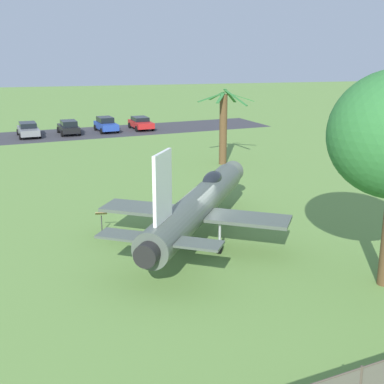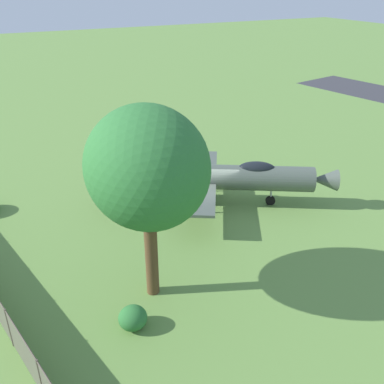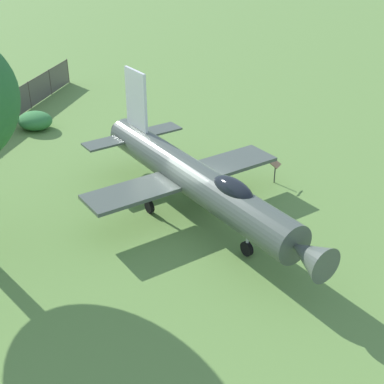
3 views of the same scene
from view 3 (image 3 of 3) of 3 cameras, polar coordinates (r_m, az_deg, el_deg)
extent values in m
plane|color=#668E42|center=(23.38, 0.06, -2.46)|extent=(200.00, 200.00, 0.00)
cylinder|color=#4C564C|center=(22.50, 0.07, 1.51)|extent=(7.61, 11.52, 1.54)
cone|color=#4C564C|center=(18.08, 12.45, -6.62)|extent=(1.94, 2.04, 1.31)
cylinder|color=black|center=(27.62, -7.59, 6.51)|extent=(1.10, 0.98, 0.93)
ellipsoid|color=black|center=(20.26, 4.45, 0.27)|extent=(1.89, 2.35, 0.84)
cube|color=white|center=(25.41, -6.05, 9.90)|extent=(1.03, 1.62, 2.83)
cube|color=#4C564C|center=(24.48, 4.43, 3.25)|extent=(4.24, 3.54, 0.16)
cube|color=#4C564C|center=(21.86, -6.66, -0.13)|extent=(4.24, 3.54, 0.16)
cube|color=#4C564C|center=(27.28, -3.26, 6.79)|extent=(2.11, 1.86, 0.10)
cube|color=#4C564C|center=(25.86, -9.61, 5.17)|extent=(2.11, 1.86, 0.10)
cylinder|color=#A5A8AD|center=(20.36, 6.03, -4.53)|extent=(0.12, 0.12, 1.36)
cylinder|color=black|center=(20.73, 5.94, -6.11)|extent=(0.46, 0.61, 0.60)
cylinder|color=#A5A8AD|center=(24.54, 1.26, 1.73)|extent=(0.12, 0.12, 1.36)
cylinder|color=black|center=(24.86, 1.24, 0.33)|extent=(0.46, 0.61, 0.60)
cylinder|color=#A5A8AD|center=(23.14, -4.68, -0.12)|extent=(0.12, 0.12, 1.36)
cylinder|color=black|center=(23.47, -4.62, -1.58)|extent=(0.46, 0.61, 0.60)
cylinder|color=#4C4238|center=(42.71, -13.25, 12.62)|extent=(0.08, 0.08, 1.83)
cylinder|color=#4C4238|center=(40.09, -15.08, 11.39)|extent=(0.08, 0.08, 1.83)
cylinder|color=#4C4238|center=(37.53, -17.14, 9.97)|extent=(0.08, 0.08, 1.83)
cylinder|color=#4C4238|center=(35.06, -19.48, 8.33)|extent=(0.08, 0.08, 1.83)
ellipsoid|color=#387F3D|center=(33.80, -16.57, 7.40)|extent=(1.87, 2.15, 1.09)
cylinder|color=#333333|center=(26.21, 8.92, 1.90)|extent=(0.06, 0.06, 0.90)
cube|color=olive|center=(25.97, 9.02, 3.03)|extent=(0.63, 0.44, 0.25)
camera|label=1|loc=(40.55, -30.72, 21.31)|focal=49.73mm
camera|label=2|loc=(20.69, -75.74, 10.50)|focal=40.45mm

